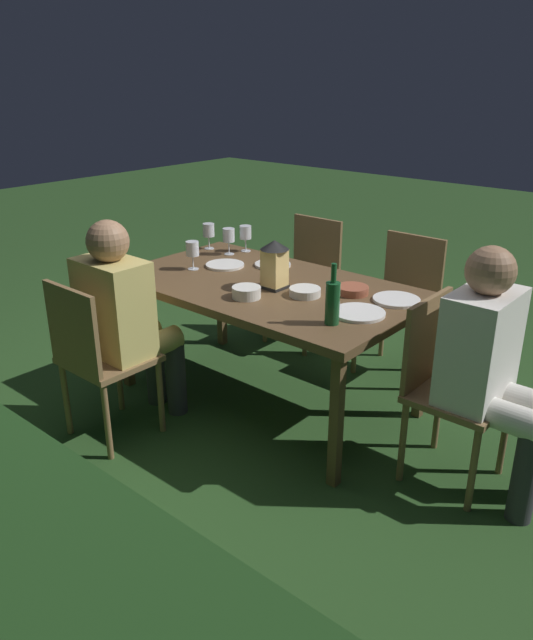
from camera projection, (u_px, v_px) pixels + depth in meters
name	position (u px, v px, depth m)	size (l,w,h in m)	color
ground_plane	(266.00, 399.00, 3.67)	(16.00, 16.00, 0.00)	#26471E
dining_table	(266.00, 293.00, 3.42)	(1.68, 0.96, 0.72)	brown
chair_side_left_b	(307.00, 274.00, 4.33)	(0.42, 0.40, 0.87)	brown
chair_side_right_b	(97.00, 355.00, 3.10)	(0.42, 0.40, 0.87)	brown
person_in_mustard	(126.00, 316.00, 3.18)	(0.38, 0.47, 1.15)	tan
chair_side_left_a	(402.00, 298.00, 3.87)	(0.42, 0.40, 0.87)	brown
chair_head_near	(446.00, 382.00, 2.83)	(0.40, 0.42, 0.87)	brown
person_in_cream	(492.00, 364.00, 2.65)	(0.48, 0.38, 1.15)	white
lantern_centerpiece	(275.00, 262.00, 3.27)	(0.15, 0.15, 0.27)	black
green_bottle_on_table	(333.00, 302.00, 2.81)	(0.07, 0.07, 0.29)	#195128
wine_glass_a	(229.00, 236.00, 3.90)	(0.08, 0.08, 0.17)	silver
wine_glass_b	(192.00, 250.00, 3.60)	(0.08, 0.08, 0.17)	silver
wine_glass_c	(209.00, 231.00, 4.03)	(0.08, 0.08, 0.17)	silver
wine_glass_d	(245.00, 234.00, 3.97)	(0.08, 0.08, 0.17)	silver
plate_a	(359.00, 313.00, 2.96)	(0.26, 0.26, 0.01)	white
plate_b	(273.00, 265.00, 3.71)	(0.22, 0.22, 0.01)	silver
plate_c	(396.00, 300.00, 3.13)	(0.24, 0.24, 0.01)	white
plate_d	(225.00, 265.00, 3.70)	(0.23, 0.23, 0.01)	white
bowl_olives	(305.00, 292.00, 3.20)	(0.16, 0.16, 0.04)	silver
bowl_bread	(246.00, 292.00, 3.18)	(0.15, 0.15, 0.06)	silver
bowl_salad	(352.00, 290.00, 3.23)	(0.17, 0.17, 0.04)	#9E5138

